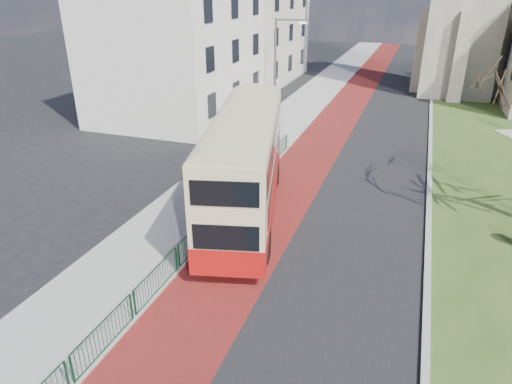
% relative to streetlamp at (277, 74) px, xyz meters
% --- Properties ---
extents(ground, '(160.00, 160.00, 0.00)m').
position_rel_streetlamp_xyz_m(ground, '(4.35, -18.00, -4.59)').
color(ground, black).
rests_on(ground, ground).
extents(road_carriageway, '(9.00, 120.00, 0.01)m').
position_rel_streetlamp_xyz_m(road_carriageway, '(5.85, 2.00, -4.59)').
color(road_carriageway, black).
rests_on(road_carriageway, ground).
extents(bus_lane, '(3.40, 120.00, 0.01)m').
position_rel_streetlamp_xyz_m(bus_lane, '(3.15, 2.00, -4.59)').
color(bus_lane, '#591414').
rests_on(bus_lane, ground).
extents(pavement_west, '(4.00, 120.00, 0.12)m').
position_rel_streetlamp_xyz_m(pavement_west, '(-0.65, 2.00, -4.53)').
color(pavement_west, gray).
rests_on(pavement_west, ground).
extents(kerb_west, '(0.25, 120.00, 0.13)m').
position_rel_streetlamp_xyz_m(kerb_west, '(1.35, 2.00, -4.53)').
color(kerb_west, '#999993').
rests_on(kerb_west, ground).
extents(kerb_east, '(0.25, 80.00, 0.13)m').
position_rel_streetlamp_xyz_m(kerb_east, '(10.45, 4.00, -4.53)').
color(kerb_east, '#999993').
rests_on(kerb_east, ground).
extents(pedestrian_railing, '(0.07, 24.00, 1.12)m').
position_rel_streetlamp_xyz_m(pedestrian_railing, '(1.40, -14.00, -4.04)').
color(pedestrian_railing, '#0D3C20').
rests_on(pedestrian_railing, ground).
extents(street_block_near, '(10.30, 14.30, 13.00)m').
position_rel_streetlamp_xyz_m(street_block_near, '(-9.65, 4.00, 1.92)').
color(street_block_near, silver).
rests_on(street_block_near, ground).
extents(street_block_far, '(10.30, 16.30, 11.50)m').
position_rel_streetlamp_xyz_m(street_block_far, '(-9.65, 20.00, 1.17)').
color(street_block_far, beige).
rests_on(street_block_far, ground).
extents(streetlamp, '(2.13, 0.18, 8.00)m').
position_rel_streetlamp_xyz_m(streetlamp, '(0.00, 0.00, 0.00)').
color(streetlamp, gray).
rests_on(streetlamp, pavement_west).
extents(bus, '(5.57, 12.08, 4.92)m').
position_rel_streetlamp_xyz_m(bus, '(2.17, -11.86, -1.79)').
color(bus, '#A1110E').
rests_on(bus, ground).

